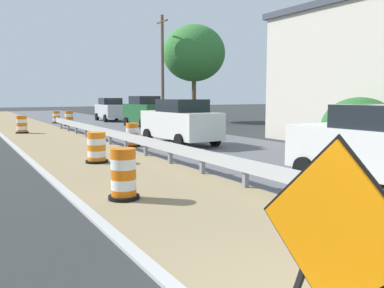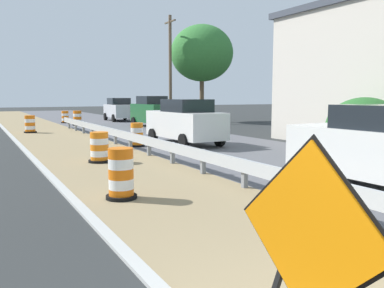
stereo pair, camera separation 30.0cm
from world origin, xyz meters
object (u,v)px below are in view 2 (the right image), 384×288
(car_lead_near_lane, at_px, (185,122))
(car_lead_far_lane, at_px, (379,147))
(traffic_barrel_farther, at_px, (77,119))
(traffic_barrel_far, at_px, (30,125))
(car_trailing_near_lane, at_px, (119,109))
(traffic_barrel_mid, at_px, (137,136))
(car_mid_far_lane, at_px, (153,111))
(traffic_barrel_nearest, at_px, (121,176))
(traffic_barrel_close, at_px, (100,149))
(warning_sign_diamond, at_px, (309,241))
(traffic_barrel_farthest, at_px, (65,118))
(utility_pole_mid, at_px, (170,68))

(car_lead_near_lane, height_order, car_lead_far_lane, car_lead_near_lane)
(traffic_barrel_farther, bearing_deg, traffic_barrel_far, -128.66)
(car_trailing_near_lane, relative_size, car_lead_far_lane, 0.99)
(traffic_barrel_mid, xyz_separation_m, car_mid_far_lane, (5.04, 10.28, 0.62))
(traffic_barrel_nearest, relative_size, car_mid_far_lane, 0.26)
(car_mid_far_lane, bearing_deg, traffic_barrel_close, -31.25)
(warning_sign_diamond, height_order, traffic_barrel_far, warning_sign_diamond)
(traffic_barrel_far, relative_size, traffic_barrel_farthest, 1.07)
(traffic_barrel_farther, xyz_separation_m, traffic_barrel_farthest, (-0.27, 3.14, -0.06))
(car_mid_far_lane, bearing_deg, traffic_barrel_farther, -131.89)
(car_lead_near_lane, distance_m, car_trailing_near_lane, 18.36)
(traffic_barrel_far, distance_m, car_trailing_near_lane, 12.08)
(car_lead_near_lane, bearing_deg, utility_pole_mid, -24.72)
(traffic_barrel_nearest, bearing_deg, traffic_barrel_close, 79.59)
(warning_sign_diamond, bearing_deg, car_mid_far_lane, -117.29)
(warning_sign_diamond, height_order, traffic_barrel_mid, warning_sign_diamond)
(traffic_barrel_far, height_order, car_lead_near_lane, car_lead_near_lane)
(traffic_barrel_farther, bearing_deg, warning_sign_diamond, -98.98)
(traffic_barrel_mid, bearing_deg, car_lead_far_lane, -78.18)
(car_trailing_near_lane, distance_m, car_lead_far_lane, 28.43)
(car_trailing_near_lane, relative_size, car_mid_far_lane, 1.01)
(utility_pole_mid, bearing_deg, car_lead_near_lane, -112.43)
(traffic_barrel_far, bearing_deg, traffic_barrel_close, -86.95)
(warning_sign_diamond, height_order, car_lead_far_lane, car_lead_far_lane)
(traffic_barrel_nearest, height_order, utility_pole_mid, utility_pole_mid)
(car_mid_far_lane, height_order, utility_pole_mid, utility_pole_mid)
(traffic_barrel_mid, relative_size, car_trailing_near_lane, 0.24)
(warning_sign_diamond, relative_size, traffic_barrel_close, 1.90)
(traffic_barrel_farthest, bearing_deg, traffic_barrel_far, -114.25)
(car_mid_far_lane, bearing_deg, warning_sign_diamond, -22.05)
(traffic_barrel_mid, bearing_deg, car_mid_far_lane, 63.89)
(warning_sign_diamond, relative_size, car_trailing_near_lane, 0.45)
(traffic_barrel_close, bearing_deg, car_lead_far_lane, -55.53)
(traffic_barrel_close, height_order, traffic_barrel_mid, traffic_barrel_mid)
(warning_sign_diamond, height_order, utility_pole_mid, utility_pole_mid)
(car_lead_near_lane, relative_size, car_mid_far_lane, 1.10)
(car_lead_near_lane, xyz_separation_m, car_trailing_near_lane, (2.85, 18.14, -0.03))
(car_lead_near_lane, xyz_separation_m, car_lead_far_lane, (-0.06, -10.14, -0.02))
(traffic_barrel_close, distance_m, traffic_barrel_mid, 4.30)
(traffic_barrel_nearest, height_order, car_mid_far_lane, car_mid_far_lane)
(traffic_barrel_close, bearing_deg, traffic_barrel_mid, 52.81)
(traffic_barrel_mid, distance_m, car_trailing_near_lane, 18.61)
(traffic_barrel_close, relative_size, car_trailing_near_lane, 0.24)
(car_trailing_near_lane, bearing_deg, car_lead_near_lane, -6.73)
(traffic_barrel_far, bearing_deg, traffic_barrel_farthest, 65.75)
(traffic_barrel_farther, relative_size, car_trailing_near_lane, 0.26)
(warning_sign_diamond, bearing_deg, traffic_barrel_farthest, -104.98)
(car_lead_far_lane, distance_m, car_mid_far_lane, 20.86)
(car_trailing_near_lane, height_order, utility_pole_mid, utility_pole_mid)
(car_trailing_near_lane, bearing_deg, car_lead_far_lane, -3.67)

